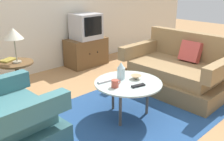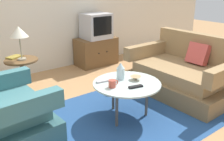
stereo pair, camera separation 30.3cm
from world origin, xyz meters
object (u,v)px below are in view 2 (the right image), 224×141
tv_stand (96,51)px  tv_remote_dark (136,87)px  couch (184,74)px  mug (112,84)px  book (14,57)px  vase (121,71)px  table_lamp (19,33)px  bowl (136,78)px  tv_remote_silver (103,81)px  armchair (2,116)px  coffee_table (127,85)px  television (96,26)px  side_table (23,72)px

tv_stand → tv_remote_dark: 2.33m
couch → mug: 1.43m
book → vase: bearing=-77.8°
tv_stand → table_lamp: bearing=-155.8°
mug → bowl: bearing=0.7°
couch → tv_remote_silver: size_ratio=8.71×
armchair → table_lamp: bearing=143.8°
tv_remote_dark → coffee_table: bearing=100.5°
book → tv_stand: bearing=-5.1°
mug → tv_remote_dark: mug is taller
couch → tv_remote_silver: couch is taller
television → bowl: television is taller
mug → armchair: bearing=159.6°
armchair → couch: 2.57m
coffee_table → mug: 0.23m
couch → coffee_table: 1.20m
coffee_table → side_table: side_table is taller
tv_remote_silver → bowl: bearing=160.9°
bowl → tv_remote_dark: size_ratio=0.78×
armchair → side_table: (0.50, 0.81, 0.14)m
vase → tv_remote_silver: vase is taller
table_lamp → tv_remote_silver: bearing=-58.3°
coffee_table → table_lamp: size_ratio=1.81×
armchair → tv_stand: bearing=121.9°
tv_stand → television: size_ratio=1.56×
coffee_table → book: size_ratio=3.47×
coffee_table → side_table: size_ratio=1.35×
couch → television: television is taller
bowl → side_table: bearing=128.9°
side_table → book: (-0.04, 0.14, 0.19)m
bowl → tv_remote_dark: bearing=-132.2°
coffee_table → bowl: size_ratio=5.95×
armchair → tv_remote_dark: 1.47m
tv_stand → mug: size_ratio=6.13×
tv_stand → tv_remote_silver: bearing=-121.6°
mug → tv_remote_dark: size_ratio=0.74×
coffee_table → side_table: bearing=124.5°
armchair → tv_remote_silver: armchair is taller
coffee_table → tv_remote_dark: tv_remote_dark is taller
mug → side_table: bearing=116.9°
tv_stand → table_lamp: (-1.72, -0.77, 0.71)m
mug → book: 1.52m
mug → tv_remote_silver: bearing=88.1°
coffee_table → bowl: 0.16m
armchair → tv_remote_silver: (1.13, -0.22, 0.18)m
couch → table_lamp: 2.43m
vase → couch: bearing=-4.0°
vase → tv_remote_silver: 0.25m
armchair → couch: couch is taller
tv_stand → book: book is taller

